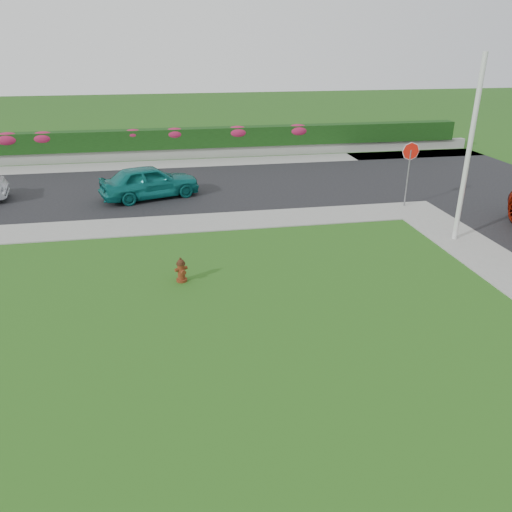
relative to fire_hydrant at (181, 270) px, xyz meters
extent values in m
plane|color=black|center=(2.62, -4.13, -0.34)|extent=(120.00, 120.00, 0.00)
cube|color=black|center=(-2.38, 9.87, -0.32)|extent=(26.00, 8.00, 0.04)
cube|color=gray|center=(-3.38, 4.87, -0.32)|extent=(24.00, 2.00, 0.04)
cube|color=gray|center=(9.62, 4.87, -0.32)|extent=(2.00, 2.00, 0.04)
cube|color=gray|center=(1.62, 14.87, -0.32)|extent=(34.00, 2.00, 0.04)
cube|color=gray|center=(1.62, 16.37, -0.04)|extent=(34.00, 0.40, 0.60)
cube|color=black|center=(1.62, 16.47, 0.81)|extent=(32.00, 0.90, 1.10)
cylinder|color=#4B1A0B|center=(0.00, 0.01, -0.31)|extent=(0.31, 0.31, 0.07)
cylinder|color=#4B1A0B|center=(0.00, 0.01, -0.03)|extent=(0.21, 0.21, 0.47)
cylinder|color=black|center=(0.00, 0.01, 0.20)|extent=(0.26, 0.26, 0.05)
sphere|color=black|center=(0.00, 0.01, 0.23)|extent=(0.21, 0.21, 0.21)
cylinder|color=black|center=(0.00, 0.01, 0.35)|extent=(0.06, 0.06, 0.06)
cylinder|color=#4B1A0B|center=(-0.13, -0.05, 0.04)|extent=(0.12, 0.13, 0.10)
cylinder|color=#4B1A0B|center=(0.12, 0.06, 0.04)|extent=(0.12, 0.13, 0.10)
cylinder|color=#4B1A0B|center=(0.05, -0.12, -0.02)|extent=(0.17, 0.15, 0.14)
imported|color=#0E6C68|center=(-0.98, 8.46, 0.41)|extent=(4.52, 2.90, 1.43)
cylinder|color=silver|center=(9.45, 1.62, 2.68)|extent=(0.16, 0.16, 6.05)
cylinder|color=slate|center=(9.41, 5.43, 0.83)|extent=(0.06, 0.06, 2.35)
cylinder|color=red|center=(9.41, 5.43, 1.95)|extent=(0.68, 0.04, 0.68)
cylinder|color=white|center=(9.41, 5.43, 1.95)|extent=(0.73, 0.02, 0.73)
ellipsoid|color=#B61F58|center=(-8.64, 16.37, 1.06)|extent=(1.50, 0.96, 0.75)
ellipsoid|color=#B61F58|center=(-6.80, 16.37, 1.08)|extent=(1.40, 0.90, 0.70)
ellipsoid|color=#B61F58|center=(-1.96, 16.37, 1.13)|extent=(1.15, 0.74, 0.58)
ellipsoid|color=#B61F58|center=(0.37, 16.37, 1.09)|extent=(1.32, 0.85, 0.66)
ellipsoid|color=#B61F58|center=(4.00, 16.37, 1.07)|extent=(1.42, 0.91, 0.71)
ellipsoid|color=#B61F58|center=(7.64, 16.37, 1.07)|extent=(1.44, 0.93, 0.72)
camera|label=1|loc=(-0.18, -13.02, 6.01)|focal=35.00mm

